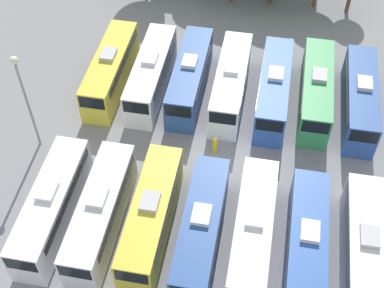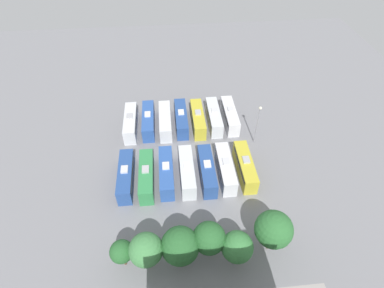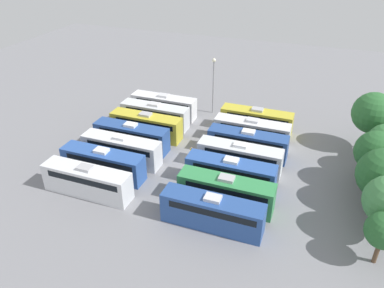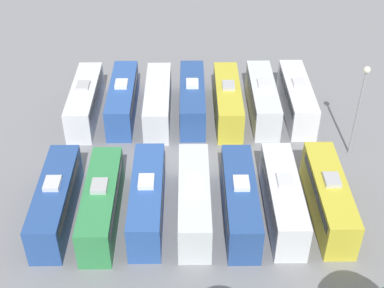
% 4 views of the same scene
% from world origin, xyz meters
% --- Properties ---
extents(ground_plane, '(121.07, 121.07, 0.00)m').
position_xyz_m(ground_plane, '(0.00, 0.00, 0.00)').
color(ground_plane, gray).
extents(bus_0, '(2.46, 10.24, 3.64)m').
position_xyz_m(bus_0, '(-10.56, -7.57, 1.81)').
color(bus_0, white).
rests_on(bus_0, ground_plane).
extents(bus_1, '(2.46, 10.24, 3.64)m').
position_xyz_m(bus_1, '(-7.09, -7.45, 1.81)').
color(bus_1, silver).
rests_on(bus_1, ground_plane).
extents(bus_2, '(2.46, 10.24, 3.64)m').
position_xyz_m(bus_2, '(-3.58, -7.12, 1.81)').
color(bus_2, gold).
rests_on(bus_2, ground_plane).
extents(bus_3, '(2.46, 10.24, 3.64)m').
position_xyz_m(bus_3, '(-0.04, -7.52, 1.81)').
color(bus_3, '#284C93').
rests_on(bus_3, ground_plane).
extents(bus_4, '(2.46, 10.24, 3.64)m').
position_xyz_m(bus_4, '(3.40, -7.07, 1.81)').
color(bus_4, silver).
rests_on(bus_4, ground_plane).
extents(bus_5, '(2.46, 10.24, 3.64)m').
position_xyz_m(bus_5, '(6.94, -7.51, 1.81)').
color(bus_5, '#2D56A8').
rests_on(bus_5, ground_plane).
extents(bus_6, '(2.46, 10.24, 3.64)m').
position_xyz_m(bus_6, '(10.65, -7.21, 1.81)').
color(bus_6, silver).
rests_on(bus_6, ground_plane).
extents(bus_7, '(2.46, 10.24, 3.64)m').
position_xyz_m(bus_7, '(-10.60, 7.10, 1.81)').
color(bus_7, gold).
rests_on(bus_7, ground_plane).
extents(bus_8, '(2.46, 10.24, 3.64)m').
position_xyz_m(bus_8, '(-6.99, 7.21, 1.81)').
color(bus_8, silver).
rests_on(bus_8, ground_plane).
extents(bus_9, '(2.46, 10.24, 3.64)m').
position_xyz_m(bus_9, '(-3.62, 7.44, 1.81)').
color(bus_9, '#284C93').
rests_on(bus_9, ground_plane).
extents(bus_10, '(2.46, 10.24, 3.64)m').
position_xyz_m(bus_10, '(-0.04, 7.30, 1.81)').
color(bus_10, silver).
rests_on(bus_10, ground_plane).
extents(bus_11, '(2.46, 10.24, 3.64)m').
position_xyz_m(bus_11, '(3.62, 7.18, 1.81)').
color(bus_11, '#2D56A8').
rests_on(bus_11, ground_plane).
extents(bus_12, '(2.46, 10.24, 3.64)m').
position_xyz_m(bus_12, '(7.14, 7.65, 1.81)').
color(bus_12, '#338C4C').
rests_on(bus_12, ground_plane).
extents(bus_13, '(2.46, 10.24, 3.64)m').
position_xyz_m(bus_13, '(10.75, 7.32, 1.81)').
color(bus_13, '#284C93').
rests_on(bus_13, ground_plane).
extents(worker_person, '(0.36, 0.36, 1.66)m').
position_xyz_m(worker_person, '(-0.38, 0.92, 0.77)').
color(worker_person, gold).
rests_on(worker_person, ground_plane).
extents(light_pole, '(0.60, 0.60, 8.94)m').
position_xyz_m(light_pole, '(-14.42, -0.80, 5.95)').
color(light_pole, gray).
rests_on(light_pole, ground_plane).
extents(tree_0, '(5.36, 5.36, 8.01)m').
position_xyz_m(tree_0, '(-10.84, 21.88, 5.31)').
color(tree_0, brown).
rests_on(tree_0, ground_plane).
extents(tree_1, '(4.46, 4.46, 6.30)m').
position_xyz_m(tree_1, '(-5.57, 23.33, 4.05)').
color(tree_1, brown).
rests_on(tree_1, ground_plane).
extents(tree_2, '(4.63, 4.63, 6.96)m').
position_xyz_m(tree_2, '(-1.89, 21.96, 4.63)').
color(tree_2, brown).
rests_on(tree_2, ground_plane).
extents(tree_3, '(5.37, 5.37, 7.02)m').
position_xyz_m(tree_3, '(2.13, 22.56, 4.32)').
color(tree_3, brown).
rests_on(tree_3, ground_plane).
extents(tree_4, '(4.69, 4.69, 6.83)m').
position_xyz_m(tree_4, '(6.72, 22.76, 4.47)').
color(tree_4, brown).
rests_on(tree_4, ground_plane).
extents(tree_5, '(3.26, 3.26, 5.34)m').
position_xyz_m(tree_5, '(10.11, 22.32, 3.68)').
color(tree_5, brown).
rests_on(tree_5, ground_plane).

